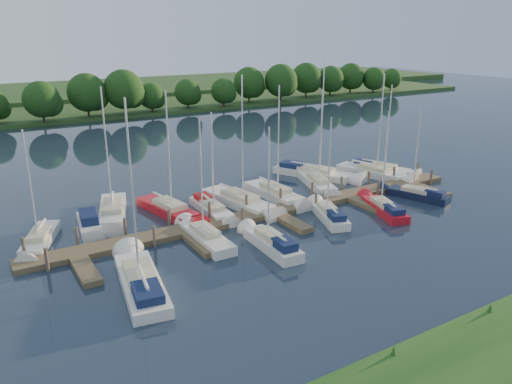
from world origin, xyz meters
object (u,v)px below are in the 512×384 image
dock (277,214)px  sailboat_n_5 (241,203)px  motorboat (90,225)px  sailboat_s_2 (271,244)px  sailboat_n_0 (40,242)px

dock → sailboat_n_5: sailboat_n_5 is taller
motorboat → sailboat_s_2: 14.48m
dock → sailboat_n_5: size_ratio=3.40×
motorboat → sailboat_s_2: sailboat_s_2 is taller
dock → motorboat: motorboat is taller
sailboat_s_2 → sailboat_n_0: bearing=149.5°
sailboat_n_0 → motorboat: 4.06m
dock → sailboat_n_0: (-17.78, 3.99, 0.07)m
dock → sailboat_n_0: bearing=167.3°
dock → sailboat_n_0: sailboat_n_0 is taller
sailboat_n_5 → sailboat_s_2: sailboat_n_5 is taller
dock → sailboat_n_5: 3.93m
motorboat → sailboat_s_2: bearing=142.0°
sailboat_n_5 → dock: bearing=99.3°
motorboat → sailboat_s_2: size_ratio=0.61×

